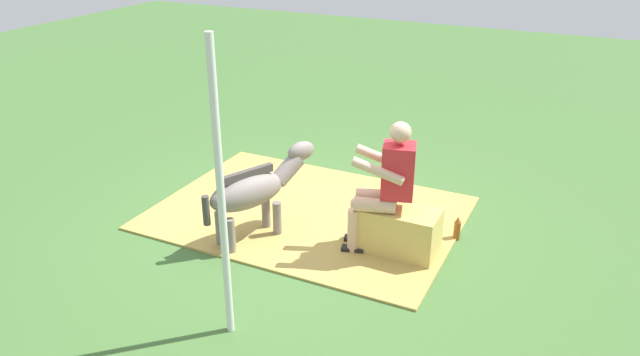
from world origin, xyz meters
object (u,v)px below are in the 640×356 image
object	(u,v)px
person_seated	(386,182)
soda_bottle	(457,229)
pony_standing	(255,190)
tent_pole_left	(221,197)
hay_bale	(400,231)

from	to	relation	value
person_seated	soda_bottle	xyz separation A→B (m)	(-0.61, -0.53, -0.62)
person_seated	pony_standing	world-z (taller)	person_seated
pony_standing	tent_pole_left	bearing A→B (deg)	113.03
person_seated	soda_bottle	size ratio (longest dim) A/B	5.26
person_seated	tent_pole_left	size ratio (longest dim) A/B	0.56
pony_standing	tent_pole_left	xyz separation A→B (m)	(-0.58, 1.38, 0.65)
person_seated	tent_pole_left	world-z (taller)	tent_pole_left
soda_bottle	pony_standing	bearing A→B (deg)	24.75
hay_bale	person_seated	xyz separation A→B (m)	(0.16, 0.03, 0.51)
pony_standing	tent_pole_left	distance (m)	1.63
hay_bale	tent_pole_left	distance (m)	2.15
soda_bottle	tent_pole_left	xyz separation A→B (m)	(1.28, 2.23, 1.07)
pony_standing	soda_bottle	distance (m)	2.09
person_seated	pony_standing	distance (m)	1.31
tent_pole_left	hay_bale	bearing A→B (deg)	-115.44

